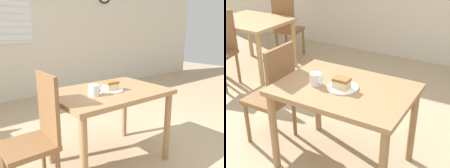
# 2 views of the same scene
# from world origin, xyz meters

# --- Properties ---
(dining_table_near) EXTENTS (1.02, 0.73, 0.72)m
(dining_table_near) POSITION_xyz_m (0.01, 0.39, 0.61)
(dining_table_near) COLOR #9E754C
(dining_table_near) RESTS_ON ground_plane
(dining_table_far) EXTENTS (0.96, 0.80, 0.71)m
(dining_table_far) POSITION_xyz_m (-2.06, 1.54, 0.61)
(dining_table_far) COLOR tan
(dining_table_far) RESTS_ON ground_plane
(chair_near_window) EXTENTS (0.36, 0.36, 0.94)m
(chair_near_window) POSITION_xyz_m (-0.68, 0.36, 0.50)
(chair_near_window) COLOR brown
(chair_near_window) RESTS_ON ground_plane
(chair_far_opposite) EXTENTS (0.43, 0.43, 0.94)m
(chair_far_opposite) POSITION_xyz_m (-1.92, 2.12, 0.50)
(chair_far_opposite) COLOR brown
(chair_far_opposite) RESTS_ON ground_plane
(plate) EXTENTS (0.24, 0.24, 0.01)m
(plate) POSITION_xyz_m (0.00, 0.36, 0.72)
(plate) COLOR white
(plate) RESTS_ON dining_table_near
(cake_slice) EXTENTS (0.12, 0.09, 0.08)m
(cake_slice) POSITION_xyz_m (-0.00, 0.35, 0.77)
(cake_slice) COLOR #E5CC89
(cake_slice) RESTS_ON plate
(coffee_mug) EXTENTS (0.10, 0.09, 0.09)m
(coffee_mug) POSITION_xyz_m (-0.20, 0.31, 0.76)
(coffee_mug) COLOR white
(coffee_mug) RESTS_ON dining_table_near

